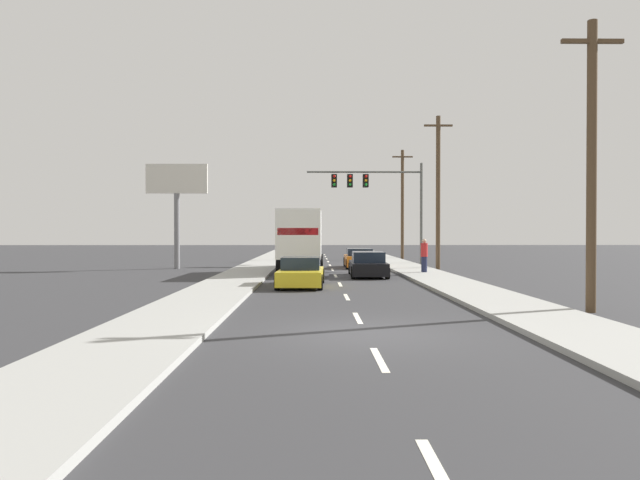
{
  "coord_description": "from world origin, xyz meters",
  "views": [
    {
      "loc": [
        -1.21,
        -12.9,
        2.31
      ],
      "look_at": [
        -0.86,
        15.01,
        1.96
      ],
      "focal_mm": 31.68,
      "sensor_mm": 36.0,
      "label": 1
    }
  ],
  "objects_px": {
    "utility_pole_near": "(592,162)",
    "roadside_billboard": "(177,194)",
    "car_black": "(368,265)",
    "traffic_signal_mast": "(370,188)",
    "box_truck": "(301,238)",
    "pedestrian_near_corner": "(424,255)",
    "utility_pole_far": "(402,203)",
    "car_yellow": "(301,273)",
    "car_orange": "(359,259)",
    "utility_pole_mid": "(438,191)"
  },
  "relations": [
    {
      "from": "car_yellow",
      "to": "roadside_billboard",
      "type": "height_order",
      "value": "roadside_billboard"
    },
    {
      "from": "traffic_signal_mast",
      "to": "car_orange",
      "type": "bearing_deg",
      "value": -105.49
    },
    {
      "from": "utility_pole_mid",
      "to": "roadside_billboard",
      "type": "distance_m",
      "value": 16.74
    },
    {
      "from": "car_yellow",
      "to": "utility_pole_far",
      "type": "relative_size",
      "value": 0.46
    },
    {
      "from": "traffic_signal_mast",
      "to": "utility_pole_far",
      "type": "relative_size",
      "value": 0.88
    },
    {
      "from": "utility_pole_near",
      "to": "car_black",
      "type": "bearing_deg",
      "value": 110.84
    },
    {
      "from": "utility_pole_mid",
      "to": "traffic_signal_mast",
      "type": "bearing_deg",
      "value": 122.98
    },
    {
      "from": "car_black",
      "to": "pedestrian_near_corner",
      "type": "distance_m",
      "value": 3.55
    },
    {
      "from": "car_orange",
      "to": "utility_pole_mid",
      "type": "relative_size",
      "value": 0.43
    },
    {
      "from": "car_yellow",
      "to": "pedestrian_near_corner",
      "type": "bearing_deg",
      "value": 45.66
    },
    {
      "from": "car_yellow",
      "to": "utility_pole_near",
      "type": "distance_m",
      "value": 12.37
    },
    {
      "from": "utility_pole_mid",
      "to": "car_orange",
      "type": "bearing_deg",
      "value": 161.38
    },
    {
      "from": "car_yellow",
      "to": "utility_pole_mid",
      "type": "relative_size",
      "value": 0.45
    },
    {
      "from": "car_orange",
      "to": "car_black",
      "type": "xyz_separation_m",
      "value": [
        -0.14,
        -7.46,
        0.01
      ]
    },
    {
      "from": "car_yellow",
      "to": "car_orange",
      "type": "distance_m",
      "value": 13.44
    },
    {
      "from": "roadside_billboard",
      "to": "pedestrian_near_corner",
      "type": "bearing_deg",
      "value": -19.76
    },
    {
      "from": "utility_pole_near",
      "to": "box_truck",
      "type": "bearing_deg",
      "value": 117.96
    },
    {
      "from": "box_truck",
      "to": "roadside_billboard",
      "type": "distance_m",
      "value": 9.36
    },
    {
      "from": "utility_pole_near",
      "to": "pedestrian_near_corner",
      "type": "xyz_separation_m",
      "value": [
        -1.91,
        14.89,
        -3.3
      ]
    },
    {
      "from": "pedestrian_near_corner",
      "to": "car_black",
      "type": "bearing_deg",
      "value": -157.62
    },
    {
      "from": "car_orange",
      "to": "utility_pole_near",
      "type": "height_order",
      "value": "utility_pole_near"
    },
    {
      "from": "car_yellow",
      "to": "traffic_signal_mast",
      "type": "xyz_separation_m",
      "value": [
        4.7,
        17.06,
        5.05
      ]
    },
    {
      "from": "car_orange",
      "to": "car_black",
      "type": "relative_size",
      "value": 0.91
    },
    {
      "from": "utility_pole_far",
      "to": "pedestrian_near_corner",
      "type": "relative_size",
      "value": 5.25
    },
    {
      "from": "car_orange",
      "to": "pedestrian_near_corner",
      "type": "xyz_separation_m",
      "value": [
        3.11,
        -6.12,
        0.46
      ]
    },
    {
      "from": "utility_pole_far",
      "to": "traffic_signal_mast",
      "type": "bearing_deg",
      "value": -113.68
    },
    {
      "from": "box_truck",
      "to": "utility_pole_far",
      "type": "bearing_deg",
      "value": 63.32
    },
    {
      "from": "car_black",
      "to": "utility_pole_far",
      "type": "bearing_deg",
      "value": 75.99
    },
    {
      "from": "box_truck",
      "to": "car_orange",
      "type": "xyz_separation_m",
      "value": [
        3.74,
        4.52,
        -1.42
      ]
    },
    {
      "from": "car_orange",
      "to": "traffic_signal_mast",
      "type": "distance_m",
      "value": 6.58
    },
    {
      "from": "utility_pole_near",
      "to": "pedestrian_near_corner",
      "type": "height_order",
      "value": "utility_pole_near"
    },
    {
      "from": "car_orange",
      "to": "utility_pole_far",
      "type": "bearing_deg",
      "value": 68.89
    },
    {
      "from": "box_truck",
      "to": "car_yellow",
      "type": "height_order",
      "value": "box_truck"
    },
    {
      "from": "traffic_signal_mast",
      "to": "roadside_billboard",
      "type": "bearing_deg",
      "value": -159.49
    },
    {
      "from": "car_orange",
      "to": "roadside_billboard",
      "type": "xyz_separation_m",
      "value": [
        -11.85,
        -0.75,
        4.21
      ]
    },
    {
      "from": "box_truck",
      "to": "pedestrian_near_corner",
      "type": "relative_size",
      "value": 4.8
    },
    {
      "from": "box_truck",
      "to": "utility_pole_mid",
      "type": "xyz_separation_m",
      "value": [
        8.61,
        2.88,
        2.97
      ]
    },
    {
      "from": "pedestrian_near_corner",
      "to": "car_orange",
      "type": "bearing_deg",
      "value": 116.93
    },
    {
      "from": "car_black",
      "to": "traffic_signal_mast",
      "type": "distance_m",
      "value": 12.67
    },
    {
      "from": "car_yellow",
      "to": "traffic_signal_mast",
      "type": "relative_size",
      "value": 0.52
    },
    {
      "from": "box_truck",
      "to": "car_yellow",
      "type": "distance_m",
      "value": 8.56
    },
    {
      "from": "utility_pole_far",
      "to": "roadside_billboard",
      "type": "height_order",
      "value": "utility_pole_far"
    },
    {
      "from": "utility_pole_far",
      "to": "car_orange",
      "type": "bearing_deg",
      "value": -111.11
    },
    {
      "from": "utility_pole_near",
      "to": "utility_pole_mid",
      "type": "xyz_separation_m",
      "value": [
        -0.15,
        19.37,
        0.63
      ]
    },
    {
      "from": "utility_pole_near",
      "to": "roadside_billboard",
      "type": "relative_size",
      "value": 1.25
    },
    {
      "from": "car_yellow",
      "to": "car_orange",
      "type": "bearing_deg",
      "value": 74.61
    },
    {
      "from": "utility_pole_far",
      "to": "roadside_billboard",
      "type": "distance_m",
      "value": 21.4
    },
    {
      "from": "car_black",
      "to": "utility_pole_near",
      "type": "bearing_deg",
      "value": -69.16
    },
    {
      "from": "car_black",
      "to": "traffic_signal_mast",
      "type": "bearing_deg",
      "value": 83.69
    },
    {
      "from": "utility_pole_near",
      "to": "utility_pole_mid",
      "type": "relative_size",
      "value": 0.87
    }
  ]
}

